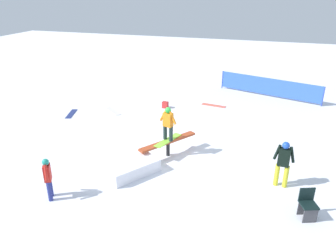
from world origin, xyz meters
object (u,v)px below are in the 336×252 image
object	(u,v)px
bystander_red	(48,177)
folding_chair	(308,205)
bystander_black	(283,162)
main_rider_on_rail	(168,124)
backpack_on_snow	(165,105)
loose_snowboard_navy	(71,114)
rail_feature	(168,143)
loose_snowboard_white	(113,111)
loose_snowboard_coral	(214,105)

from	to	relation	value
bystander_red	folding_chair	xyz separation A→B (m)	(1.39, -7.43, -0.35)
bystander_black	folding_chair	bearing A→B (deg)	-58.08
main_rider_on_rail	backpack_on_snow	world-z (taller)	main_rider_on_rail
bystander_black	loose_snowboard_navy	xyz separation A→B (m)	(3.60, 10.15, -0.88)
rail_feature	bystander_black	world-z (taller)	bystander_black
rail_feature	loose_snowboard_navy	xyz separation A→B (m)	(2.72, 6.03, -0.53)
main_rider_on_rail	folding_chair	bearing A→B (deg)	-97.04
loose_snowboard_white	bystander_black	bearing A→B (deg)	8.76
loose_snowboard_navy	folding_chair	distance (m)	11.97
bystander_black	loose_snowboard_white	world-z (taller)	bystander_black
folding_chair	main_rider_on_rail	bearing A→B (deg)	133.15
main_rider_on_rail	loose_snowboard_coral	bearing A→B (deg)	12.39
bystander_red	loose_snowboard_coral	world-z (taller)	bystander_red
folding_chair	backpack_on_snow	xyz separation A→B (m)	(7.34, 6.56, -0.24)
bystander_black	loose_snowboard_white	size ratio (longest dim) A/B	1.20
loose_snowboard_coral	loose_snowboard_navy	distance (m)	7.53
bystander_black	backpack_on_snow	size ratio (longest dim) A/B	4.68
main_rider_on_rail	loose_snowboard_navy	world-z (taller)	main_rider_on_rail
bystander_red	bystander_black	distance (m)	7.30
bystander_black	bystander_red	bearing A→B (deg)	-151.10
rail_feature	backpack_on_snow	xyz separation A→B (m)	(5.02, 1.74, -0.37)
loose_snowboard_navy	backpack_on_snow	bearing A→B (deg)	-78.28
main_rider_on_rail	loose_snowboard_white	size ratio (longest dim) A/B	1.09
rail_feature	bystander_red	distance (m)	4.54
main_rider_on_rail	loose_snowboard_coral	world-z (taller)	main_rider_on_rail
bystander_red	folding_chair	world-z (taller)	bystander_red
backpack_on_snow	bystander_red	bearing A→B (deg)	-91.21
bystander_black	loose_snowboard_white	distance (m)	9.51
backpack_on_snow	loose_snowboard_white	bearing A→B (deg)	-146.96
main_rider_on_rail	backpack_on_snow	size ratio (longest dim) A/B	4.22
main_rider_on_rail	folding_chair	size ratio (longest dim) A/B	1.63
rail_feature	folding_chair	bearing A→B (deg)	-81.88
rail_feature	backpack_on_snow	distance (m)	5.32
bystander_red	loose_snowboard_navy	xyz separation A→B (m)	(6.43, 3.42, -0.76)
rail_feature	loose_snowboard_coral	size ratio (longest dim) A/B	1.72
backpack_on_snow	loose_snowboard_coral	bearing A→B (deg)	29.51
main_rider_on_rail	loose_snowboard_white	distance (m)	5.72
main_rider_on_rail	loose_snowboard_navy	distance (m)	6.74
bystander_red	loose_snowboard_coral	distance (m)	10.42
backpack_on_snow	bystander_black	bearing A→B (deg)	-40.70
bystander_black	loose_snowboard_white	bearing A→B (deg)	157.18
bystander_red	backpack_on_snow	size ratio (longest dim) A/B	4.02
main_rider_on_rail	bystander_black	distance (m)	4.23
loose_snowboard_white	folding_chair	xyz separation A→B (m)	(-6.01, -8.99, 0.40)
loose_snowboard_coral	loose_snowboard_white	xyz separation A→B (m)	(-2.45, 4.84, 0.00)
rail_feature	main_rider_on_rail	bearing A→B (deg)	0.00
backpack_on_snow	main_rider_on_rail	bearing A→B (deg)	-66.40
loose_snowboard_coral	backpack_on_snow	bearing A→B (deg)	33.44
rail_feature	bystander_black	size ratio (longest dim) A/B	1.43
bystander_black	loose_snowboard_coral	distance (m)	7.87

